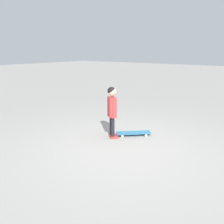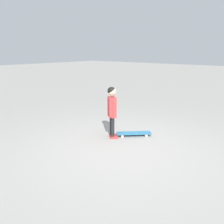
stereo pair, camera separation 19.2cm
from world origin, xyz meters
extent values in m
plane|color=gray|center=(0.00, 0.00, 0.00)|extent=(50.00, 50.00, 0.00)
cylinder|color=black|center=(-0.42, -0.63, 0.24)|extent=(0.08, 0.08, 0.42)
cube|color=#B73333|center=(-0.45, -0.61, 0.03)|extent=(0.17, 0.16, 0.05)
cylinder|color=black|center=(-0.35, -0.55, 0.24)|extent=(0.08, 0.08, 0.42)
cube|color=#B73333|center=(-0.38, -0.53, 0.03)|extent=(0.17, 0.16, 0.05)
cube|color=#D13838|center=(-0.39, -0.59, 0.65)|extent=(0.26, 0.28, 0.40)
cylinder|color=#D13838|center=(-0.56, -0.65, 0.65)|extent=(0.06, 0.06, 0.32)
cylinder|color=#D13838|center=(-0.24, -0.51, 0.65)|extent=(0.06, 0.06, 0.32)
sphere|color=beige|center=(-0.39, -0.59, 0.96)|extent=(0.17, 0.17, 0.17)
sphere|color=black|center=(-0.38, -0.60, 0.98)|extent=(0.16, 0.16, 0.16)
cube|color=teal|center=(-0.76, -0.30, 0.07)|extent=(0.64, 0.65, 0.02)
cube|color=#B7B7BC|center=(-0.93, -0.12, 0.05)|extent=(0.10, 0.10, 0.02)
cube|color=#B7B7BC|center=(-0.58, -0.48, 0.05)|extent=(0.10, 0.10, 0.02)
cylinder|color=beige|center=(-0.99, -0.17, 0.03)|extent=(0.06, 0.06, 0.06)
cylinder|color=beige|center=(-0.88, -0.06, 0.03)|extent=(0.06, 0.06, 0.06)
cylinder|color=beige|center=(-0.63, -0.53, 0.03)|extent=(0.06, 0.06, 0.06)
cylinder|color=beige|center=(-0.53, -0.43, 0.03)|extent=(0.06, 0.06, 0.06)
camera|label=1|loc=(3.32, 2.25, 1.78)|focal=38.37mm
camera|label=2|loc=(3.20, 2.40, 1.78)|focal=38.37mm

